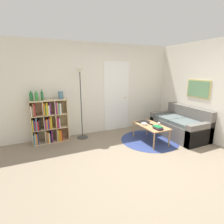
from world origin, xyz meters
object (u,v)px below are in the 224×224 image
at_px(cup, 159,124).
at_px(bowl, 144,124).
at_px(bookshelf, 48,122).
at_px(floor_lamp, 80,85).
at_px(coffee_table, 151,127).
at_px(laptop, 143,122).
at_px(bottle_left, 31,97).
at_px(bottle_right, 42,96).
at_px(couch, 180,126).
at_px(vase_on_shelf, 61,95).
at_px(bottle_middle, 36,97).

bearing_deg(cup, bowl, 154.44).
distance_m(bookshelf, floor_lamp, 1.26).
height_order(coffee_table, bowl, bowl).
relative_size(laptop, bottle_left, 1.35).
height_order(laptop, bottle_right, bottle_right).
bearing_deg(couch, cup, -175.98).
xyz_separation_m(laptop, bowl, (-0.13, -0.22, 0.02)).
height_order(bowl, vase_on_shelf, vase_on_shelf).
bearing_deg(bottle_left, bookshelf, -5.35).
bearing_deg(cup, vase_on_shelf, 152.12).
relative_size(laptop, bottle_middle, 1.42).
bearing_deg(bowl, coffee_table, -24.34).
bearing_deg(coffee_table, cup, -26.59).
relative_size(bookshelf, bowl, 7.61).
bearing_deg(bottle_middle, cup, -22.42).
relative_size(cup, bottle_right, 0.27).
relative_size(coffee_table, bowl, 6.73).
relative_size(bookshelf, bottle_middle, 4.81).
relative_size(floor_lamp, bottle_middle, 8.11).
xyz_separation_m(couch, laptop, (-1.05, 0.33, 0.17)).
distance_m(bookshelf, coffee_table, 2.67).
height_order(bookshelf, bottle_right, bottle_right).
bearing_deg(coffee_table, bowl, 155.66).
bearing_deg(coffee_table, bottle_left, 157.79).
xyz_separation_m(bottle_middle, bottle_right, (0.13, 0.02, 0.01)).
height_order(cup, vase_on_shelf, vase_on_shelf).
relative_size(couch, cup, 21.26).
distance_m(couch, vase_on_shelf, 3.42).
xyz_separation_m(couch, bowl, (-1.18, 0.11, 0.19)).
relative_size(floor_lamp, bottle_left, 7.71).
xyz_separation_m(coffee_table, vase_on_shelf, (-2.07, 1.10, 0.81)).
xyz_separation_m(couch, bottle_right, (-3.54, 1.13, 0.94)).
bearing_deg(laptop, coffee_table, -84.78).
bearing_deg(couch, bookshelf, 161.83).
bearing_deg(floor_lamp, couch, -21.91).
xyz_separation_m(laptop, vase_on_shelf, (-2.04, 0.80, 0.75)).
bearing_deg(vase_on_shelf, cup, -27.88).
distance_m(floor_lamp, coffee_table, 2.14).
height_order(bottle_left, vase_on_shelf, bottle_left).
bearing_deg(coffee_table, bottle_right, 156.54).
height_order(laptop, bottle_middle, bottle_middle).
bearing_deg(bottle_right, bookshelf, 3.35).
bearing_deg(bowl, vase_on_shelf, 151.71).
bearing_deg(bottle_right, vase_on_shelf, 0.93).
distance_m(couch, bottle_left, 4.07).
bearing_deg(bottle_left, bowl, -22.08).
distance_m(laptop, bottle_middle, 2.84).
distance_m(bookshelf, laptop, 2.53).
distance_m(bowl, bottle_left, 2.91).
bearing_deg(cup, coffee_table, 153.41).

